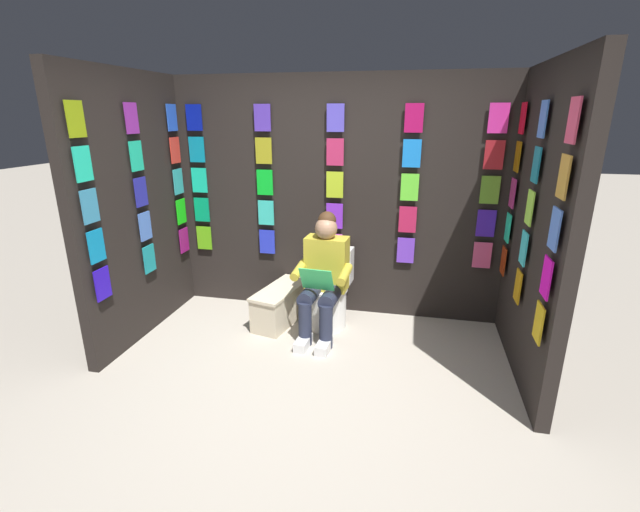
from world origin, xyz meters
The scene contains 7 objects.
ground_plane centered at (0.00, 0.00, 0.00)m, with size 30.00×30.00×0.00m, color #B2A899.
display_wall_back centered at (0.00, -1.71, 1.22)m, with size 3.47×0.14×2.43m.
display_wall_left centered at (-1.73, -0.83, 1.22)m, with size 0.14×1.66×2.43m.
display_wall_right centered at (1.73, -0.83, 1.22)m, with size 0.14×1.66×2.43m.
toilet centered at (-0.01, -1.31, 0.33)m, with size 0.42×0.57×0.77m.
person_reading centered at (0.00, -1.08, 0.60)m, with size 0.55×0.70×1.19m.
comic_longbox_near centered at (0.48, -1.25, 0.19)m, with size 0.47×0.82×0.37m.
Camera 1 is at (-0.79, 2.70, 2.05)m, focal length 24.59 mm.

